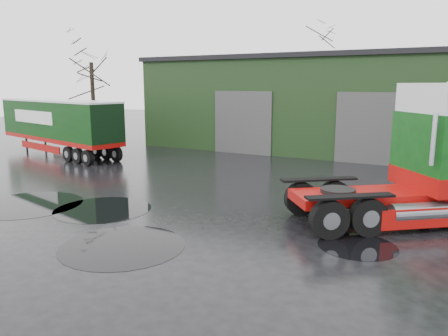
% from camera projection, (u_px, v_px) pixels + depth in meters
% --- Properties ---
extents(ground, '(100.00, 100.00, 0.00)m').
position_uv_depth(ground, '(217.00, 229.00, 13.53)').
color(ground, black).
extents(warehouse, '(32.40, 12.40, 6.30)m').
position_uv_depth(warehouse, '(390.00, 104.00, 29.22)').
color(warehouse, black).
rests_on(warehouse, ground).
extents(hero_tractor, '(7.62, 6.96, 4.52)m').
position_uv_depth(hero_tractor, '(392.00, 153.00, 13.90)').
color(hero_tractor, '#0D4411').
rests_on(hero_tractor, ground).
extents(trailer_left, '(11.50, 4.81, 3.50)m').
position_uv_depth(trailer_left, '(59.00, 127.00, 27.57)').
color(trailer_left, silver).
rests_on(trailer_left, ground).
extents(tree_left, '(4.40, 4.40, 8.50)m').
position_uv_depth(tree_left, '(92.00, 87.00, 31.07)').
color(tree_left, black).
rests_on(tree_left, ground).
extents(tree_back_a, '(4.40, 4.40, 9.50)m').
position_uv_depth(tree_back_a, '(318.00, 81.00, 41.31)').
color(tree_back_a, black).
rests_on(tree_back_a, ground).
extents(puddle_0, '(3.50, 3.50, 0.01)m').
position_uv_depth(puddle_0, '(123.00, 246.00, 12.13)').
color(puddle_0, black).
rests_on(puddle_0, ground).
extents(puddle_1, '(2.18, 2.18, 0.01)m').
position_uv_depth(puddle_1, '(357.00, 246.00, 12.12)').
color(puddle_1, black).
rests_on(puddle_1, ground).
extents(puddle_2, '(3.94, 3.94, 0.01)m').
position_uv_depth(puddle_2, '(28.00, 204.00, 16.34)').
color(puddle_2, black).
rests_on(puddle_2, ground).
extents(puddle_4, '(3.46, 3.46, 0.01)m').
position_uv_depth(puddle_4, '(103.00, 209.00, 15.71)').
color(puddle_4, black).
rests_on(puddle_4, ground).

